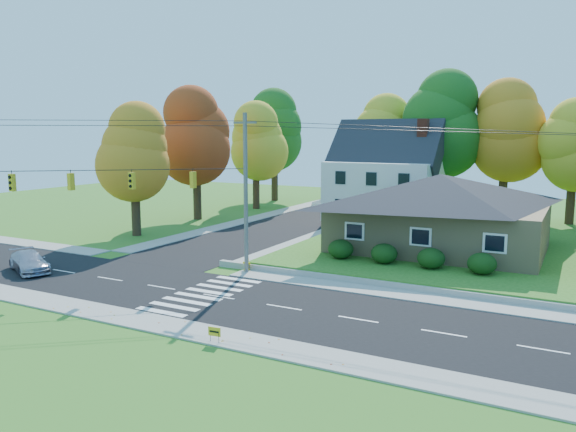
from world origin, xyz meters
name	(u,v)px	position (x,y,z in m)	size (l,w,h in m)	color
ground	(219,297)	(0.00, 0.00, 0.00)	(120.00, 120.00, 0.00)	#3D7923
road_main	(219,297)	(0.00, 0.00, 0.01)	(90.00, 8.00, 0.02)	black
road_cross	(302,221)	(-8.00, 26.00, 0.01)	(8.00, 44.00, 0.02)	black
sidewalk_north	(265,276)	(0.00, 5.00, 0.04)	(90.00, 2.00, 0.08)	#9C9A90
sidewalk_south	(156,324)	(0.00, -5.00, 0.04)	(90.00, 2.00, 0.08)	#9C9A90
lawn	(520,247)	(13.00, 21.00, 0.25)	(30.00, 30.00, 0.50)	#3D7923
ranch_house	(439,211)	(8.00, 16.00, 3.27)	(14.60, 10.60, 5.40)	tan
colonial_house	(386,177)	(0.04, 28.00, 4.58)	(10.40, 8.40, 9.60)	silver
hedge_row	(407,256)	(7.50, 9.80, 1.14)	(10.70, 1.70, 1.27)	#163A10
traffic_infrastructure	(229,200)	(-0.15, 1.35, 5.15)	(38.10, 10.66, 10.00)	#666059
tree_lot_0	(386,138)	(-2.00, 34.00, 8.31)	(6.72, 6.72, 12.51)	#3F2A19
tree_lot_1	(441,125)	(4.00, 33.00, 9.61)	(7.84, 7.84, 14.60)	#3F2A19
tree_lot_2	(506,131)	(10.00, 34.00, 8.96)	(7.28, 7.28, 13.56)	#3F2A19
tree_lot_3	(575,146)	(16.00, 33.00, 7.65)	(6.16, 6.16, 11.47)	#3F2A19
tree_west_0	(134,152)	(-17.00, 12.00, 7.15)	(6.16, 6.16, 11.47)	#3F2A19
tree_west_1	(196,136)	(-18.00, 22.00, 8.46)	(7.28, 7.28, 13.56)	#3F2A19
tree_west_2	(256,142)	(-17.00, 32.00, 7.81)	(6.72, 6.72, 12.51)	#3F2A19
tree_west_3	(274,131)	(-19.00, 40.00, 9.11)	(7.84, 7.84, 14.60)	#3F2A19
silver_sedan	(29,262)	(-13.90, -1.04, 0.65)	(1.78, 4.37, 1.27)	#A9A6B6
white_car	(329,203)	(-9.19, 35.58, 0.75)	(1.55, 4.44, 1.46)	white
fire_hydrant	(247,264)	(-1.77, 5.64, 0.44)	(0.52, 0.41, 0.92)	#FFCA00
yard_sign	(214,332)	(3.78, -5.72, 0.52)	(0.58, 0.08, 0.73)	black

